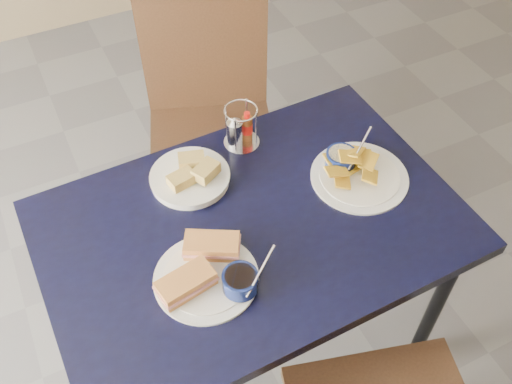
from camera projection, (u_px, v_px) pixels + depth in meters
name	position (u px, v px, depth m)	size (l,w,h in m)	color
ground	(269.00, 365.00, 2.07)	(6.00, 6.00, 0.00)	#55555A
dining_table	(253.00, 238.00, 1.60)	(1.15, 0.78, 0.75)	black
chair_far	(202.00, 108.00, 2.15)	(0.58, 0.58, 0.98)	#311C10
sandwich_plate	(210.00, 272.00, 1.42)	(0.30, 0.27, 0.12)	white
plantain_plate	(353.00, 170.00, 1.65)	(0.28, 0.28, 0.12)	white
bread_basket	(191.00, 176.00, 1.63)	(0.23, 0.23, 0.07)	white
condiment_caddy	(240.00, 130.00, 1.71)	(0.11, 0.11, 0.14)	silver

